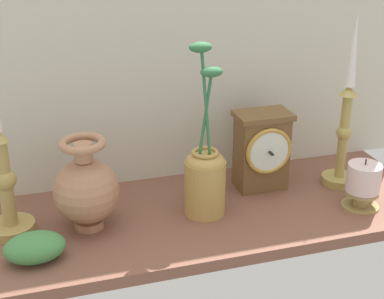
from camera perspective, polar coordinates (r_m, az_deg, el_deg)
The scene contains 9 objects.
ground_plane at distance 116.81cm, azimuth 0.77°, elevation -6.76°, with size 100.00×36.00×2.40cm, color brown.
back_wall at distance 121.30cm, azimuth -1.80°, elevation 11.52°, with size 120.00×2.00×65.00cm, color silver.
mantel_clock at distance 122.59cm, azimuth 7.20°, elevation -0.05°, with size 12.05×9.93×17.61cm.
candlestick_tall_left at distance 125.98cm, azimuth 15.42°, elevation 2.40°, with size 7.71×7.71×39.17cm.
candlestick_tall_center at distance 109.36cm, azimuth -18.68°, elevation -3.04°, with size 9.03×9.03×39.68cm.
brass_vase_bulbous at distance 107.92cm, azimuth -10.78°, elevation -4.05°, with size 12.73×12.73×18.64cm.
brass_vase_jar at distance 111.55cm, azimuth 1.34°, elevation -2.64°, with size 8.36×8.36×35.30cm.
pillar_candle_front at distance 120.52cm, azimuth 17.14°, elevation -3.40°, with size 7.83×7.83×10.87cm.
ivy_sprig at distance 103.43cm, azimuth -15.84°, elevation -9.65°, with size 10.89×7.62×5.31cm.
Camera 1 is at (-30.37, -96.21, 57.67)cm, focal length 51.94 mm.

